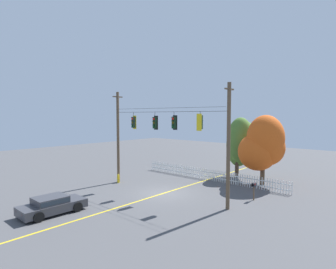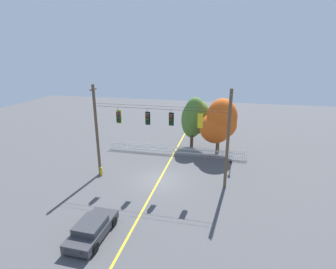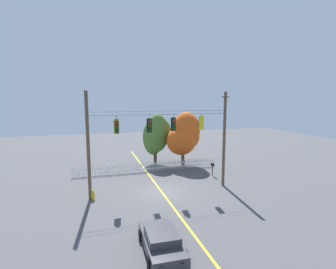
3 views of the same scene
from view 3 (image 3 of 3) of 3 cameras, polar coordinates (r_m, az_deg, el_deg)
The scene contains 13 objects.
ground at distance 22.45m, azimuth -1.45°, elevation -12.69°, with size 80.00×80.00×0.00m, color #4C4C4F.
lane_centerline_stripe at distance 22.45m, azimuth -1.45°, elevation -12.68°, with size 0.16×36.00×0.01m, color gold.
signal_support_span at distance 21.31m, azimuth -1.49°, elevation -1.63°, with size 11.98×1.10×8.55m.
traffic_signal_northbound_secondary at distance 20.51m, azimuth -11.41°, elevation 1.74°, with size 0.43×0.38×1.50m.
traffic_signal_westbound_side at distance 20.90m, azimuth -4.14°, elevation 2.02°, with size 0.43×0.38×1.47m.
traffic_signal_eastbound_side at distance 21.43m, azimuth 1.28°, elevation 2.30°, with size 0.43×0.38×1.42m.
traffic_signal_southbound_primary at distance 22.28m, azimuth 7.36°, elevation 2.63°, with size 0.43×0.38×1.39m.
white_picket_fence at distance 28.25m, azimuth -4.44°, elevation -7.20°, with size 15.74×0.06×1.08m.
autumn_maple_near_fence at distance 31.02m, azimuth -2.58°, elevation 0.18°, with size 3.45×2.82×6.16m.
autumn_maple_mid at distance 30.33m, azimuth 3.70°, elevation -0.19°, with size 4.10×3.37×6.40m.
parked_car at distance 14.39m, azimuth -1.47°, elevation -22.55°, with size 2.03×4.12×1.15m.
fire_hydrant at distance 21.45m, azimuth -16.39°, elevation -12.87°, with size 0.38×0.22×0.82m.
roadside_mailbox at distance 27.05m, azimuth 9.91°, elevation -6.77°, with size 0.25×0.44×1.35m.
Camera 3 is at (-5.40, -20.31, 7.90)m, focal length 27.25 mm.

